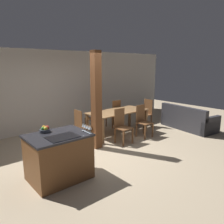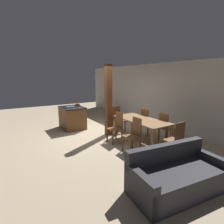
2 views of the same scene
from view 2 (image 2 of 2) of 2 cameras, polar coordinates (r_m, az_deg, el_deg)
The scene contains 17 objects.
ground_plane at distance 6.63m, azimuth -4.27°, elevation -7.39°, with size 16.00×16.00×0.00m, color tan.
wall_back at distance 8.02m, azimuth 13.49°, elevation 5.47°, with size 11.20×0.08×2.70m.
kitchen_island at distance 7.53m, azimuth -12.83°, elevation -1.75°, with size 1.15×0.89×0.92m.
fruit_bowl at distance 7.65m, azimuth -11.11°, elevation 2.39°, with size 0.21×0.21×0.12m.
wine_glass_near at distance 6.84m, azimuth -14.54°, elevation 1.75°, with size 0.07×0.07×0.15m.
wine_glass_middle at distance 6.87m, azimuth -13.91°, elevation 1.81°, with size 0.07×0.07×0.15m.
wine_glass_far at distance 6.89m, azimuth -13.27°, elevation 1.88°, with size 0.07×0.07×0.15m.
wine_glass_end at distance 6.92m, azimuth -12.64°, elevation 1.94°, with size 0.07×0.07×0.15m.
dining_table at distance 5.81m, azimuth 9.47°, elevation -3.29°, with size 1.98×0.91×0.77m.
dining_chair_near_left at distance 5.79m, azimuth 1.47°, elevation -4.84°, with size 0.40×0.40×0.99m.
dining_chair_near_right at distance 5.11m, azimuth 7.08°, elevation -7.15°, with size 0.40×0.40×0.99m.
dining_chair_far_left at distance 6.61m, azimuth 11.22°, elevation -3.00°, with size 0.40×0.40×0.99m.
dining_chair_far_right at distance 6.02m, azimuth 17.07°, elevation -4.71°, with size 0.40×0.40×0.99m.
dining_chair_head_end at distance 6.89m, azimuth 1.84°, elevation -2.19°, with size 0.40×0.40×0.99m.
dining_chair_foot_end at distance 4.97m, azimuth 20.08°, elevation -8.31°, with size 0.40×0.40×0.99m.
couch at distance 3.72m, azimuth 20.36°, elevation -19.14°, with size 1.09×1.94×0.83m.
timber_post at distance 6.36m, azimuth -1.18°, elevation 3.74°, with size 0.21×0.21×2.57m.
Camera 2 is at (5.55, -2.94, 2.13)m, focal length 28.00 mm.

